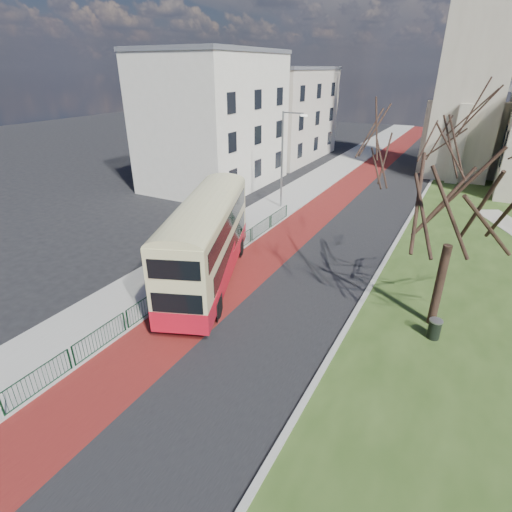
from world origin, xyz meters
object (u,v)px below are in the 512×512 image
Objects in this scene: streetlamp at (284,156)px; bus at (207,238)px; winter_tree_near at (465,173)px; litter_bin at (434,329)px.

bus is at bearing -81.83° from streetlamp.
winter_tree_near reaches higher than litter_bin.
streetlamp reaches higher than litter_bin.
winter_tree_near is (13.91, -12.53, 2.83)m from streetlamp.
litter_bin is (12.09, 0.51, -2.23)m from bus.
bus is 12.30m from litter_bin.
streetlamp is 18.94m from winter_tree_near.
streetlamp is at bearing 76.30° from bus.
winter_tree_near is at bearing 100.55° from litter_bin.
winter_tree_near is at bearing -42.02° from streetlamp.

